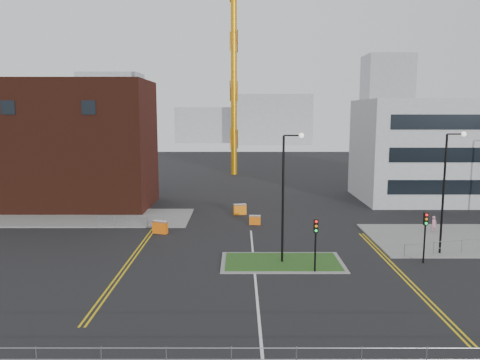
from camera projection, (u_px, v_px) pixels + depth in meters
name	position (u px, v px, depth m)	size (l,w,h in m)	color
ground	(258.00, 311.00, 25.16)	(200.00, 200.00, 0.00)	black
pavement_left	(51.00, 218.00, 46.92)	(28.00, 8.00, 0.12)	slate
island_kerb	(282.00, 262.00, 33.07)	(8.60, 4.60, 0.08)	slate
grass_island	(282.00, 262.00, 33.07)	(8.00, 4.00, 0.12)	#1D4A18
brick_building	(42.00, 146.00, 51.87)	(24.20, 10.07, 14.24)	#401910
office_block	(465.00, 150.00, 55.92)	(25.00, 12.20, 12.00)	#A3A5A7
streetlamp_island	(286.00, 187.00, 32.29)	(1.46, 0.36, 9.18)	black
streetlamp_right_near	(447.00, 183.00, 34.27)	(1.46, 0.36, 9.18)	black
traffic_light_island	(316.00, 235.00, 30.71)	(0.28, 0.33, 3.65)	black
traffic_light_right	(425.00, 228.00, 32.68)	(0.28, 0.33, 3.65)	black
railing_front	(264.00, 354.00, 19.11)	(24.05, 0.05, 1.10)	gray
railing_left	(131.00, 220.00, 42.86)	(6.05, 0.05, 1.10)	gray
centre_line	(257.00, 296.00, 27.14)	(0.15, 30.00, 0.01)	silver
yellow_left_a	(133.00, 254.00, 35.06)	(0.12, 24.00, 0.01)	gold
yellow_left_b	(137.00, 254.00, 35.06)	(0.12, 24.00, 0.01)	gold
yellow_right_a	(397.00, 272.00, 31.10)	(0.12, 20.00, 0.01)	gold
yellow_right_b	(402.00, 272.00, 31.10)	(0.12, 20.00, 0.01)	gold
skyline_a	(112.00, 110.00, 142.29)	(18.00, 12.00, 22.00)	gray
skyline_b	(274.00, 119.00, 152.61)	(24.00, 12.00, 16.00)	gray
skyline_c	(386.00, 100.00, 146.79)	(14.00, 12.00, 28.00)	gray
skyline_d	(220.00, 125.00, 162.80)	(30.00, 12.00, 12.00)	gray
pedestrian	(434.00, 225.00, 41.06)	(0.56, 0.37, 1.54)	#CA8396
barrier_left	(160.00, 227.00, 40.99)	(1.40, 0.87, 1.12)	orange
barrier_mid	(255.00, 220.00, 44.20)	(1.08, 0.43, 0.89)	orange
barrier_right	(240.00, 209.00, 48.46)	(1.39, 0.77, 1.11)	orange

